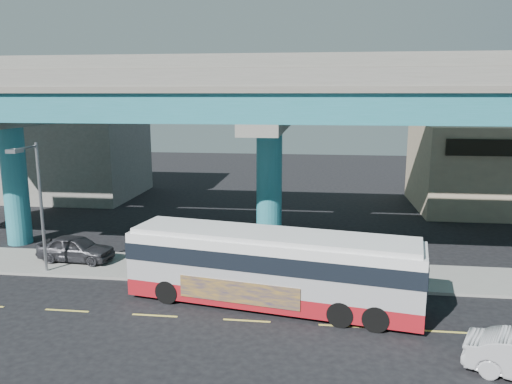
# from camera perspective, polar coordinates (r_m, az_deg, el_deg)

# --- Properties ---
(ground) EXTENTS (120.00, 120.00, 0.00)m
(ground) POSITION_cam_1_polar(r_m,az_deg,el_deg) (21.91, -0.95, -14.16)
(ground) COLOR black
(ground) RESTS_ON ground
(sidewalk) EXTENTS (70.00, 4.00, 0.15)m
(sidewalk) POSITION_cam_1_polar(r_m,az_deg,el_deg) (26.92, 0.72, -9.06)
(sidewalk) COLOR gray
(sidewalk) RESTS_ON ground
(lane_markings) EXTENTS (58.00, 0.12, 0.01)m
(lane_markings) POSITION_cam_1_polar(r_m,az_deg,el_deg) (21.63, -1.06, -14.48)
(lane_markings) COLOR #D8C64C
(lane_markings) RESTS_ON ground
(viaduct) EXTENTS (52.00, 12.40, 11.70)m
(viaduct) POSITION_cam_1_polar(r_m,az_deg,el_deg) (28.86, 1.59, 10.67)
(viaduct) COLOR #1F7278
(viaduct) RESTS_ON ground
(building_beige) EXTENTS (14.00, 10.23, 7.00)m
(building_beige) POSITION_cam_1_polar(r_m,az_deg,el_deg) (45.59, 26.57, 2.54)
(building_beige) COLOR tan
(building_beige) RESTS_ON ground
(building_concrete) EXTENTS (12.00, 10.00, 9.00)m
(building_concrete) POSITION_cam_1_polar(r_m,az_deg,el_deg) (49.46, -20.42, 4.75)
(building_concrete) COLOR gray
(building_concrete) RESTS_ON ground
(transit_bus) EXTENTS (13.41, 5.14, 3.37)m
(transit_bus) POSITION_cam_1_polar(r_m,az_deg,el_deg) (22.45, 1.85, -8.42)
(transit_bus) COLOR maroon
(transit_bus) RESTS_ON ground
(parked_car) EXTENTS (2.36, 4.52, 1.45)m
(parked_car) POSITION_cam_1_polar(r_m,az_deg,el_deg) (29.89, -19.89, -6.06)
(parked_car) COLOR #2E2E33
(parked_car) RESTS_ON sidewalk
(street_lamp) EXTENTS (0.50, 2.27, 6.82)m
(street_lamp) POSITION_cam_1_polar(r_m,az_deg,el_deg) (27.51, -24.04, 0.27)
(street_lamp) COLOR gray
(street_lamp) RESTS_ON sidewalk
(stop_sign) EXTENTS (0.55, 0.44, 2.25)m
(stop_sign) POSITION_cam_1_polar(r_m,az_deg,el_deg) (24.98, 6.86, -6.71)
(stop_sign) COLOR gray
(stop_sign) RESTS_ON sidewalk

